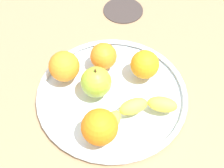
# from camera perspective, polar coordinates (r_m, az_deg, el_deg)

# --- Properties ---
(ground_plane) EXTENTS (1.25, 1.25, 0.04)m
(ground_plane) POSITION_cam_1_polar(r_m,az_deg,el_deg) (0.75, 0.00, -3.16)
(ground_plane) COLOR #987553
(fruit_bowl) EXTENTS (0.35, 0.35, 0.02)m
(fruit_bowl) POSITION_cam_1_polar(r_m,az_deg,el_deg) (0.73, 0.00, -1.86)
(fruit_bowl) COLOR silver
(fruit_bowl) RESTS_ON ground_plane
(banana) EXTENTS (0.19, 0.10, 0.03)m
(banana) POSITION_cam_1_polar(r_m,az_deg,el_deg) (0.67, 3.99, -5.08)
(banana) COLOR gold
(banana) RESTS_ON fruit_bowl
(apple) EXTENTS (0.07, 0.07, 0.08)m
(apple) POSITION_cam_1_polar(r_m,az_deg,el_deg) (0.70, -2.87, 0.36)
(apple) COLOR #90B230
(apple) RESTS_ON fruit_bowl
(orange_front_right) EXTENTS (0.07, 0.07, 0.07)m
(orange_front_right) POSITION_cam_1_polar(r_m,az_deg,el_deg) (0.73, 5.92, 3.51)
(orange_front_right) COLOR orange
(orange_front_right) RESTS_ON fruit_bowl
(orange_front_left) EXTENTS (0.06, 0.06, 0.06)m
(orange_front_left) POSITION_cam_1_polar(r_m,az_deg,el_deg) (0.75, -1.54, 5.04)
(orange_front_left) COLOR orange
(orange_front_left) RESTS_ON fruit_bowl
(orange_back_left) EXTENTS (0.07, 0.07, 0.07)m
(orange_back_left) POSITION_cam_1_polar(r_m,az_deg,el_deg) (0.73, -8.60, 3.17)
(orange_back_left) COLOR orange
(orange_back_left) RESTS_ON fruit_bowl
(orange_back_right) EXTENTS (0.07, 0.07, 0.07)m
(orange_back_right) POSITION_cam_1_polar(r_m,az_deg,el_deg) (0.63, -2.24, -7.73)
(orange_back_right) COLOR orange
(orange_back_right) RESTS_ON fruit_bowl
(ambient_coaster) EXTENTS (0.12, 0.12, 0.01)m
(ambient_coaster) POSITION_cam_1_polar(r_m,az_deg,el_deg) (0.95, 2.03, 13.20)
(ambient_coaster) COLOR #362D2B
(ambient_coaster) RESTS_ON ground_plane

